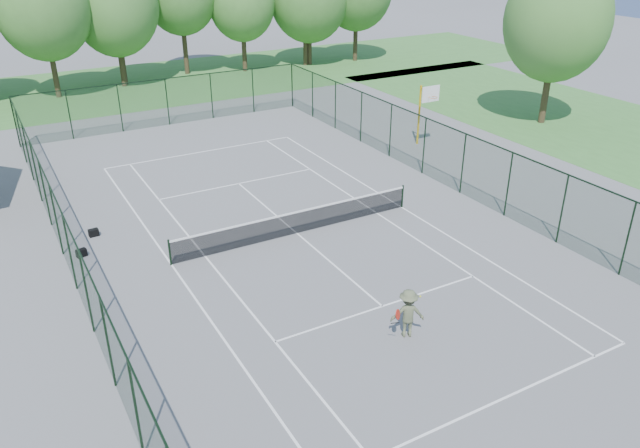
{
  "coord_description": "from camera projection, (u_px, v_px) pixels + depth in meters",
  "views": [
    {
      "loc": [
        -10.77,
        -21.12,
        12.05
      ],
      "look_at": [
        0.0,
        -2.0,
        1.3
      ],
      "focal_mm": 35.0,
      "sensor_mm": 36.0,
      "label": 1
    }
  ],
  "objects": [
    {
      "name": "ground",
      "position": [
        297.0,
        233.0,
        26.57
      ],
      "size": [
        140.0,
        140.0,
        0.0
      ],
      "primitive_type": "plane",
      "color": "slate",
      "rests_on": "ground"
    },
    {
      "name": "grass_far",
      "position": [
        125.0,
        86.0,
        50.04
      ],
      "size": [
        80.0,
        16.0,
        0.01
      ],
      "primitive_type": "cube",
      "color": "#46863A",
      "rests_on": "ground"
    },
    {
      "name": "grass_side",
      "position": [
        598.0,
        126.0,
        40.28
      ],
      "size": [
        14.0,
        40.0,
        0.01
      ],
      "primitive_type": "cube",
      "color": "#46863A",
      "rests_on": "ground"
    },
    {
      "name": "court_lines",
      "position": [
        297.0,
        233.0,
        26.57
      ],
      "size": [
        11.05,
        23.85,
        0.01
      ],
      "color": "white",
      "rests_on": "ground"
    },
    {
      "name": "tennis_net",
      "position": [
        297.0,
        221.0,
        26.32
      ],
      "size": [
        11.08,
        0.08,
        1.1
      ],
      "color": "black",
      "rests_on": "ground"
    },
    {
      "name": "fence_enclosure",
      "position": [
        296.0,
        200.0,
        25.89
      ],
      "size": [
        18.05,
        36.05,
        3.02
      ],
      "color": "#183B1E",
      "rests_on": "ground"
    },
    {
      "name": "tree_line_far",
      "position": [
        114.0,
        8.0,
        47.41
      ],
      "size": [
        39.4,
        6.4,
        9.7
      ],
      "color": "#433421",
      "rests_on": "ground"
    },
    {
      "name": "basketball_goal",
      "position": [
        425.0,
        103.0,
        35.68
      ],
      "size": [
        1.2,
        1.43,
        3.65
      ],
      "color": "gold",
      "rests_on": "ground"
    },
    {
      "name": "tree_side",
      "position": [
        557.0,
        21.0,
        38.26
      ],
      "size": [
        6.46,
        6.46,
        10.24
      ],
      "color": "#433421",
      "rests_on": "ground"
    },
    {
      "name": "sports_bag_a",
      "position": [
        81.0,
        253.0,
        24.69
      ],
      "size": [
        0.44,
        0.33,
        0.31
      ],
      "primitive_type": "cube",
      "rotation": [
        0.0,
        0.0,
        0.27
      ],
      "color": "black",
      "rests_on": "ground"
    },
    {
      "name": "sports_bag_b",
      "position": [
        94.0,
        233.0,
        26.29
      ],
      "size": [
        0.42,
        0.27,
        0.31
      ],
      "primitive_type": "cube",
      "rotation": [
        0.0,
        0.0,
        0.06
      ],
      "color": "black",
      "rests_on": "ground"
    },
    {
      "name": "tennis_player",
      "position": [
        408.0,
        313.0,
        19.72
      ],
      "size": [
        1.7,
        1.02,
        1.67
      ],
      "color": "#565E41",
      "rests_on": "ground"
    }
  ]
}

